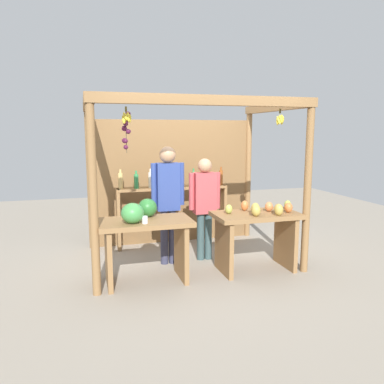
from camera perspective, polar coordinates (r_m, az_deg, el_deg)
name	(u,v)px	position (r m, az deg, el deg)	size (l,w,h in m)	color
ground_plane	(189,258)	(5.88, -0.52, -9.90)	(12.00, 12.00, 0.00)	gray
market_stall	(181,166)	(6.00, -1.68, 3.89)	(2.90, 2.02, 2.34)	olive
fruit_counter_left	(144,232)	(4.86, -7.22, -5.94)	(1.17, 0.65, 1.06)	olive
fruit_counter_right	(257,227)	(5.32, 9.74, -5.27)	(1.18, 0.64, 0.97)	olive
bottle_shelf_unit	(173,198)	(6.33, -2.93, -0.98)	(1.85, 0.22, 1.34)	olive
vendor_man	(168,194)	(5.42, -3.63, -0.29)	(0.48, 0.23, 1.70)	#35374F
vendor_woman	(205,200)	(5.62, 1.90, -1.24)	(0.48, 0.21, 1.52)	#375053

